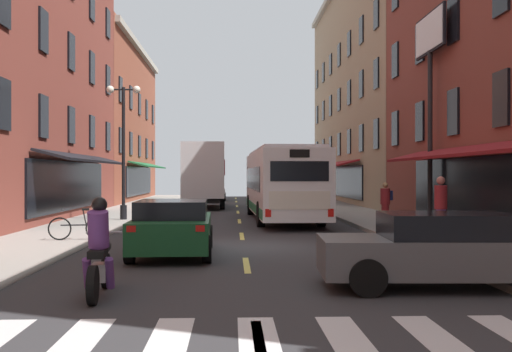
% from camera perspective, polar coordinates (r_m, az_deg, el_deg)
% --- Properties ---
extents(ground_plane, '(34.80, 80.00, 0.10)m').
position_cam_1_polar(ground_plane, '(17.47, -1.16, -6.71)').
color(ground_plane, '#333335').
extents(lane_centre_dashes, '(0.14, 73.90, 0.01)m').
position_cam_1_polar(lane_centre_dashes, '(17.21, -1.14, -6.63)').
color(lane_centre_dashes, '#DBCC4C').
rests_on(lane_centre_dashes, ground).
extents(crosswalk_near, '(7.10, 2.80, 0.01)m').
position_cam_1_polar(crosswalk_near, '(7.62, 0.33, -15.29)').
color(crosswalk_near, silver).
rests_on(crosswalk_near, ground).
extents(sidewalk_left, '(3.00, 80.00, 0.14)m').
position_cam_1_polar(sidewalk_left, '(18.32, -20.05, -6.02)').
color(sidewalk_left, gray).
rests_on(sidewalk_left, ground).
extents(sidewalk_right, '(3.00, 80.00, 0.14)m').
position_cam_1_polar(sidewalk_right, '(18.53, 17.51, -5.95)').
color(sidewalk_right, gray).
rests_on(sidewalk_right, ground).
extents(billboard_sign, '(0.40, 3.20, 7.92)m').
position_cam_1_polar(billboard_sign, '(24.26, 15.76, 10.20)').
color(billboard_sign, black).
rests_on(billboard_sign, sidewalk_right).
extents(transit_bus, '(2.85, 11.97, 3.13)m').
position_cam_1_polar(transit_bus, '(27.44, 2.38, -0.68)').
color(transit_bus, white).
rests_on(transit_bus, ground).
extents(box_truck, '(2.59, 7.74, 3.86)m').
position_cam_1_polar(box_truck, '(37.68, -4.79, 0.10)').
color(box_truck, '#B21E19').
rests_on(box_truck, ground).
extents(sedan_near, '(2.09, 4.51, 1.46)m').
position_cam_1_polar(sedan_near, '(48.89, -4.01, -1.39)').
color(sedan_near, silver).
rests_on(sedan_near, ground).
extents(sedan_mid, '(4.30, 2.05, 1.34)m').
position_cam_1_polar(sedan_mid, '(11.60, 16.67, -6.51)').
color(sedan_mid, '#515154').
rests_on(sedan_mid, ground).
extents(sedan_far, '(2.05, 4.33, 1.39)m').
position_cam_1_polar(sedan_far, '(15.69, -7.69, -4.68)').
color(sedan_far, '#144723').
rests_on(sedan_far, ground).
extents(motorcycle_rider, '(0.62, 2.07, 1.66)m').
position_cam_1_polar(motorcycle_rider, '(10.67, -14.25, -6.99)').
color(motorcycle_rider, black).
rests_on(motorcycle_rider, ground).
extents(bicycle_near, '(1.70, 0.48, 0.91)m').
position_cam_1_polar(bicycle_near, '(18.66, -16.04, -4.57)').
color(bicycle_near, black).
rests_on(bicycle_near, sidewalk_left).
extents(pedestrian_near, '(0.50, 0.49, 1.60)m').
position_cam_1_polar(pedestrian_near, '(23.70, 11.86, -2.40)').
color(pedestrian_near, maroon).
rests_on(pedestrian_near, sidewalk_right).
extents(pedestrian_mid, '(0.36, 0.36, 1.84)m').
position_cam_1_polar(pedestrian_mid, '(18.69, 16.68, -2.74)').
color(pedestrian_mid, '#66387F').
rests_on(pedestrian_mid, sidewalk_right).
extents(street_lamp_twin, '(1.42, 0.32, 5.64)m').
position_cam_1_polar(street_lamp_twin, '(26.66, -12.13, 2.76)').
color(street_lamp_twin, black).
rests_on(street_lamp_twin, sidewalk_left).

